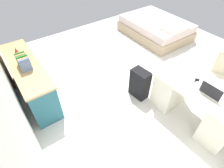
# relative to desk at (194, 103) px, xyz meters

# --- Properties ---
(ground_plane) EXTENTS (6.12, 6.12, 0.00)m
(ground_plane) POSITION_rel_desk_xyz_m (1.31, -0.14, -0.38)
(ground_plane) COLOR silver
(desk) EXTENTS (1.46, 0.70, 0.74)m
(desk) POSITION_rel_desk_xyz_m (0.00, 0.00, 0.00)
(desk) COLOR silver
(desk) RESTS_ON ground_plane
(office_chair) EXTENTS (0.61, 0.61, 0.94)m
(office_chair) POSITION_rel_desk_xyz_m (0.04, -0.83, 0.04)
(office_chair) COLOR black
(office_chair) RESTS_ON ground_plane
(credenza) EXTENTS (1.80, 0.48, 0.78)m
(credenza) POSITION_rel_desk_xyz_m (2.18, 2.04, 0.01)
(credenza) COLOR #235B6B
(credenza) RESTS_ON ground_plane
(bed) EXTENTS (1.92, 1.43, 0.58)m
(bed) POSITION_rel_desk_xyz_m (2.53, -1.71, -0.14)
(bed) COLOR tan
(bed) RESTS_ON ground_plane
(suitcase_black) EXTENTS (0.38, 0.25, 0.61)m
(suitcase_black) POSITION_rel_desk_xyz_m (0.96, 0.35, -0.08)
(suitcase_black) COLOR black
(suitcase_black) RESTS_ON ground_plane
(laptop) EXTENTS (0.32, 0.23, 0.21)m
(laptop) POSITION_rel_desk_xyz_m (-0.15, 0.01, 0.40)
(laptop) COLOR silver
(laptop) RESTS_ON desk
(computer_mouse) EXTENTS (0.06, 0.10, 0.03)m
(computer_mouse) POSITION_rel_desk_xyz_m (0.11, -0.03, 0.37)
(computer_mouse) COLOR white
(computer_mouse) RESTS_ON desk
(cell_phone_by_mouse) EXTENTS (0.12, 0.15, 0.01)m
(cell_phone_by_mouse) POSITION_rel_desk_xyz_m (0.14, -0.08, 0.36)
(cell_phone_by_mouse) COLOR black
(cell_phone_by_mouse) RESTS_ON desk
(book_row) EXTENTS (0.31, 0.17, 0.23)m
(book_row) POSITION_rel_desk_xyz_m (2.07, 2.04, 0.50)
(book_row) COLOR slate
(book_row) RESTS_ON credenza
(figurine_small) EXTENTS (0.08, 0.08, 0.11)m
(figurine_small) POSITION_rel_desk_xyz_m (2.60, 2.04, 0.45)
(figurine_small) COLOR red
(figurine_small) RESTS_ON credenza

